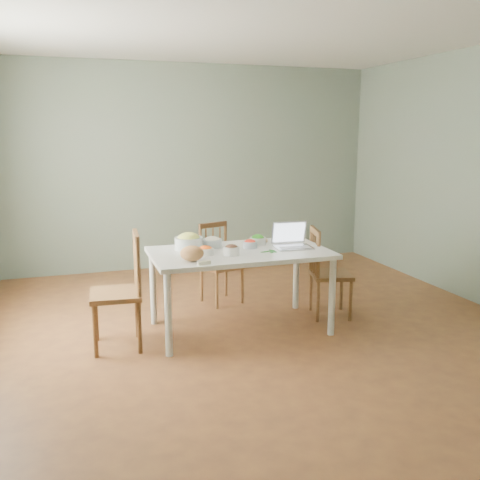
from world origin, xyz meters
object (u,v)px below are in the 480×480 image
object	(u,v)px
chair_right	(331,272)
laptop	(294,236)
chair_left	(115,291)
bowl_squash	(189,241)
dining_table	(240,290)
chair_far	(222,264)
bread_boule	(192,253)

from	to	relation	value
chair_right	laptop	world-z (taller)	laptop
chair_left	bowl_squash	distance (m)	0.82
dining_table	chair_far	bearing A→B (deg)	85.86
chair_far	chair_left	xyz separation A→B (m)	(-1.19, -0.88, 0.07)
bread_boule	bowl_squash	xyz separation A→B (m)	(0.07, 0.45, 0.01)
dining_table	chair_left	bearing A→B (deg)	-176.74
chair_left	chair_right	xyz separation A→B (m)	(2.11, 0.14, -0.05)
chair_left	laptop	bearing A→B (deg)	94.48
chair_far	bowl_squash	size ratio (longest dim) A/B	3.30
chair_left	laptop	distance (m)	1.68
chair_far	chair_right	bearing A→B (deg)	-56.90
chair_left	bowl_squash	bearing A→B (deg)	115.45
laptop	chair_left	bearing A→B (deg)	-174.35
chair_far	bowl_squash	distance (m)	0.87
dining_table	laptop	world-z (taller)	laptop
chair_left	laptop	xyz separation A→B (m)	(1.64, 0.01, 0.37)
chair_left	bowl_squash	xyz separation A→B (m)	(0.70, 0.27, 0.33)
dining_table	bowl_squash	xyz separation A→B (m)	(-0.43, 0.21, 0.45)
chair_far	bowl_squash	xyz separation A→B (m)	(-0.49, -0.61, 0.40)
chair_far	chair_right	distance (m)	1.18
chair_right	bowl_squash	bearing A→B (deg)	98.20
chair_far	dining_table	bearing A→B (deg)	-111.90
chair_far	laptop	bearing A→B (deg)	-80.38
bowl_squash	chair_left	bearing A→B (deg)	-158.61
bread_boule	dining_table	bearing A→B (deg)	25.50
dining_table	chair_far	distance (m)	0.82
chair_right	bowl_squash	distance (m)	1.46
laptop	dining_table	bearing A→B (deg)	179.37
bread_boule	bowl_squash	bearing A→B (deg)	80.63
chair_far	bread_boule	bearing A→B (deg)	-135.76
chair_far	chair_right	size ratio (longest dim) A/B	0.96
chair_far	chair_left	world-z (taller)	chair_left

